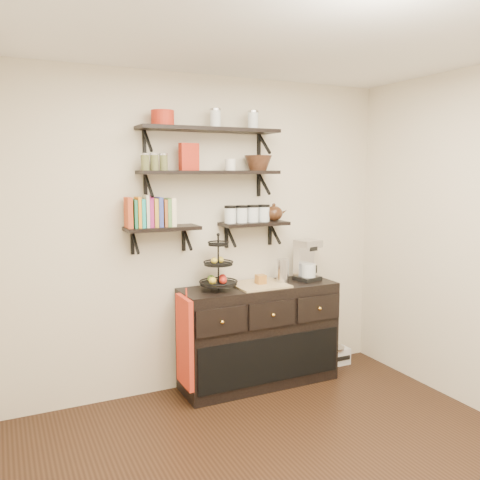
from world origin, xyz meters
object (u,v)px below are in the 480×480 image
Objects in this scene: fruit_stand at (219,271)px; coffee_maker at (306,261)px; radio at (334,356)px; sideboard at (259,335)px.

fruit_stand reaches higher than coffee_maker.
coffee_maker is at bearing -172.34° from radio.
fruit_stand is 1.53× the size of radio.
radio is at bearing -4.71° from coffee_maker.
coffee_maker is at bearing 2.91° from sideboard.
sideboard is at bearing 170.34° from coffee_maker.
radio is (0.88, 0.08, -0.36)m from sideboard.
sideboard reaches higher than radio.
coffee_maker reaches higher than radio.
coffee_maker is (0.50, 0.03, 0.63)m from sideboard.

